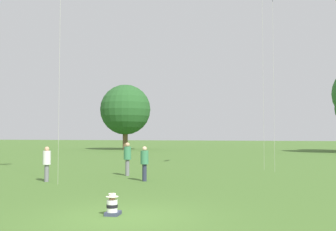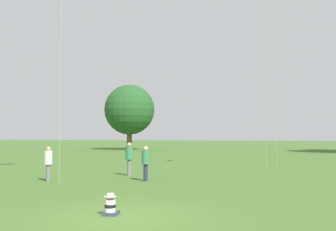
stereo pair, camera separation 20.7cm
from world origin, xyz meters
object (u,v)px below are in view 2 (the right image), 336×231
(person_standing_0, at_px, (129,156))
(person_standing_2, at_px, (48,161))
(seated_toddler, at_px, (110,206))
(distant_tree_0, at_px, (130,110))
(person_standing_1, at_px, (146,161))

(person_standing_0, bearing_deg, person_standing_2, -172.81)
(seated_toddler, xyz_separation_m, distant_tree_0, (-18.95, 45.00, 5.79))
(person_standing_2, distance_m, distant_tree_0, 41.09)
(seated_toddler, xyz_separation_m, person_standing_2, (-6.32, 6.23, 0.72))
(person_standing_1, distance_m, person_standing_2, 4.63)
(seated_toddler, height_order, person_standing_1, person_standing_1)
(seated_toddler, relative_size, person_standing_1, 0.37)
(person_standing_0, relative_size, person_standing_2, 1.08)
(person_standing_1, relative_size, person_standing_2, 1.00)
(seated_toddler, distance_m, person_standing_1, 8.06)
(person_standing_0, bearing_deg, person_standing_1, -97.17)
(seated_toddler, distance_m, person_standing_0, 10.59)
(seated_toddler, distance_m, person_standing_2, 8.91)
(person_standing_0, xyz_separation_m, person_standing_2, (-2.59, -3.64, -0.08))
(person_standing_1, relative_size, distant_tree_0, 0.17)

